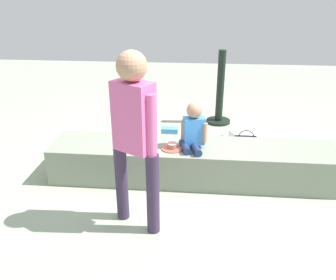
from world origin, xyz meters
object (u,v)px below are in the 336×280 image
Objects in this scene: child_seated at (193,128)px; gift_bag at (170,136)px; water_bottle_near_gift at (222,144)px; handbag_black_leather at (245,146)px; cake_plate at (172,147)px; party_cup_red at (201,146)px; adult_standing at (134,128)px; cake_box_white at (244,137)px.

child_seated is 1.04m from gift_bag.
water_bottle_near_gift is (0.67, -0.15, -0.02)m from gift_bag.
water_bottle_near_gift is at bearing 165.45° from handbag_black_leather.
child_seated reaches higher than water_bottle_near_gift.
cake_plate is at bearing -164.91° from child_seated.
cake_plate is 0.94m from party_cup_red.
cake_plate is at bearing 72.00° from adult_standing.
gift_bag reaches higher than cake_box_white.
gift_bag is at bearing 110.01° from child_seated.
handbag_black_leather is at bearing -14.55° from water_bottle_near_gift.
water_bottle_near_gift is (0.56, 0.78, -0.31)m from cake_plate.
cake_box_white is (0.57, 0.31, 0.01)m from party_cup_red.
party_cup_red is 0.35× the size of handbag_black_leather.
cake_plate is (0.24, 0.74, -0.51)m from adult_standing.
cake_box_white is (0.67, 1.07, -0.54)m from child_seated.
child_seated reaches higher than handbag_black_leather.
gift_bag reaches higher than water_bottle_near_gift.
handbag_black_leather is (0.28, -0.07, 0.02)m from water_bottle_near_gift.
water_bottle_near_gift is at bearing -133.11° from cake_box_white.
child_seated is at bearing -115.80° from water_bottle_near_gift.
cake_box_white is 0.92× the size of handbag_black_leather.
adult_standing is at bearing -109.40° from party_cup_red.
water_bottle_near_gift is 0.47m from cake_box_white.
cake_plate is at bearing -128.09° from cake_box_white.
party_cup_red is (0.10, 0.76, -0.54)m from child_seated.
handbag_black_leather is (0.84, 0.71, -0.29)m from cake_plate.
cake_box_white is at bearing 58.99° from adult_standing.
child_seated is at bearing -122.11° from cake_box_white.
cake_plate is 1.01m from water_bottle_near_gift.
water_bottle_near_gift is (0.80, 1.53, -0.81)m from adult_standing.
cake_box_white is at bearing 11.14° from gift_bag.
child_seated is at bearing 15.09° from cake_plate.
adult_standing is at bearing -117.77° from water_bottle_near_gift.
adult_standing reaches higher than cake_plate.
handbag_black_leather is at bearing 40.10° from cake_plate.
adult_standing is at bearing -121.01° from cake_box_white.
gift_bag is at bearing -168.86° from cake_box_white.
gift_bag reaches higher than party_cup_red.
gift_bag is 1.01m from cake_box_white.
gift_bag is at bearing 85.38° from adult_standing.
cake_plate reaches higher than gift_bag.
water_bottle_near_gift is at bearing 62.23° from adult_standing.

